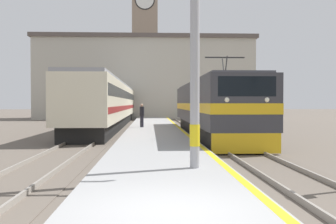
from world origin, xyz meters
name	(u,v)px	position (x,y,z in m)	size (l,w,h in m)	color
ground_plane	(154,126)	(0.00, 30.00, 0.00)	(200.00, 200.00, 0.00)	#60564C
platform	(154,127)	(0.00, 25.00, 0.15)	(3.84, 140.00, 0.31)	#999999
rail_track_near	(197,129)	(3.48, 25.00, 0.03)	(2.84, 140.00, 0.16)	#60564C
rail_track_far	(106,129)	(-3.84, 25.00, 0.03)	(2.83, 140.00, 0.16)	#60564C
locomotive_train	(211,108)	(3.48, 18.06, 1.79)	(2.92, 18.71, 4.45)	black
passenger_train	(112,104)	(-3.84, 30.27, 2.06)	(2.92, 35.72, 3.81)	black
catenary_mast	(199,23)	(0.99, 4.22, 4.29)	(2.89, 0.28, 7.97)	#9E9EA3
person_on_platform	(142,115)	(-0.95, 22.66, 1.23)	(0.34, 0.34, 1.75)	#23232D
clock_tower	(145,35)	(-1.11, 55.76, 12.88)	(4.90, 4.90, 24.15)	gray
station_building	(145,78)	(-0.98, 47.01, 5.45)	(28.76, 9.05, 10.85)	#B7B2A3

